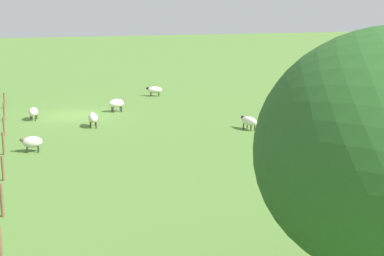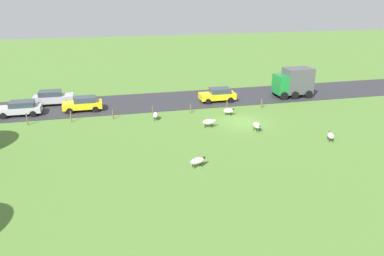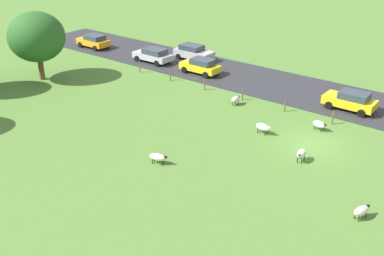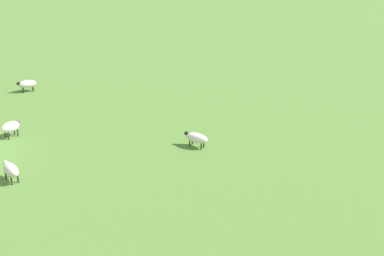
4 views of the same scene
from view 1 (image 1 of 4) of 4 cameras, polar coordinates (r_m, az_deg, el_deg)
name	(u,v)px [view 1 (image 1 of 4)]	position (r m, az deg, el deg)	size (l,w,h in m)	color
ground_plane	(75,115)	(36.73, -11.40, 1.22)	(160.00, 160.00, 0.00)	#517A33
sheep_0	(32,142)	(28.26, -15.47, -1.34)	(1.06, 0.62, 0.76)	beige
sheep_1	(93,118)	(33.03, -9.73, 0.99)	(0.63, 1.31, 0.81)	silver
sheep_2	(155,90)	(43.24, -3.71, 3.77)	(1.23, 0.82, 0.73)	silver
sheep_3	(117,103)	(37.32, -7.41, 2.42)	(1.14, 0.66, 0.84)	silver
sheep_4	(33,112)	(35.83, -15.35, 1.54)	(0.69, 1.19, 0.75)	silver
sheep_5	(249,121)	(32.09, 5.63, 0.68)	(0.81, 1.33, 0.74)	silver
fence_post_0	(5,101)	(40.23, -17.97, 2.57)	(0.12, 0.12, 1.03)	brown
fence_post_1	(4,112)	(36.17, -17.99, 1.54)	(0.12, 0.12, 1.06)	brown
fence_post_2	(4,126)	(32.14, -18.02, 0.17)	(0.12, 0.12, 1.01)	brown
fence_post_3	(3,143)	(28.12, -18.07, -1.46)	(0.12, 0.12, 1.08)	brown
fence_post_4	(3,168)	(24.15, -18.12, -3.80)	(0.12, 0.12, 1.01)	brown
fence_post_5	(2,200)	(20.20, -18.20, -6.77)	(0.12, 0.12, 1.15)	brown
fence_post_6	(0,249)	(16.34, -18.33, -11.23)	(0.12, 0.12, 1.24)	brown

